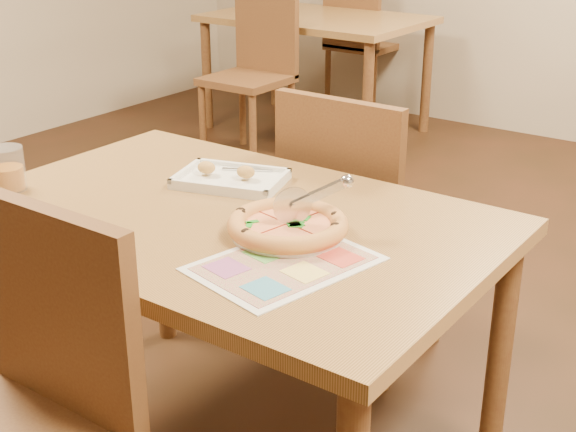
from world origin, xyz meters
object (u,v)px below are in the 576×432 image
Objects in this scene: chair_near at (28,383)px; menu at (284,263)px; appetizer_tray at (230,179)px; bg_chair_near at (257,56)px; pizza_cutter at (310,198)px; pizza at (288,225)px; glass_tumbler at (7,171)px; bg_chair_far at (358,30)px; chair_far at (352,200)px; bg_table at (316,30)px; dining_table at (226,246)px; plate at (288,234)px.

menu is at bearing 58.28° from chair_near.
bg_chair_near is at bearing 126.05° from appetizer_tray.
bg_chair_near reaches higher than menu.
pizza_cutter reaches higher than menu.
chair_near is 1.46× the size of appetizer_tray.
pizza is 2.40× the size of glass_tumbler.
appetizer_tray is at bearing 115.23° from bg_chair_far.
chair_far is 2.72m from bg_table.
appetizer_tray reaches higher than dining_table.
chair_near is 0.64m from plate.
pizza_cutter is at bearing -23.67° from appetizer_tray.
menu is (0.28, 0.46, 0.16)m from chair_near.
pizza is 0.85× the size of appetizer_tray.
chair_far and bg_chair_near have the same top height.
bg_chair_near is at bearing 90.00° from bg_chair_far.
chair_near is at bearing -121.72° from menu.
glass_tumbler reaches higher than plate.
bg_chair_far is at bearing 118.64° from menu.
chair_near reaches higher than pizza_cutter.
chair_far is at bearing 73.75° from appetizer_tray.
pizza is 0.79m from glass_tumbler.
bg_chair_far is 1.46× the size of appetizer_tray.
chair_near is 3.32× the size of pizza_cutter.
pizza is at bearing -50.91° from bg_chair_near.
dining_table is 2.72m from bg_chair_near.
bg_table is at bearing -53.95° from chair_far.
bg_table is 3.34m from pizza_cutter.
bg_table is 2.77× the size of bg_chair_near.
bg_chair_near reaches higher than pizza.
bg_chair_near is at bearing 119.74° from chair_near.
chair_near reaches higher than pizza.
bg_chair_far is (-1.60, 2.70, 0.00)m from chair_far.
dining_table is 2.77× the size of bg_chair_near.
pizza is (-0.00, 0.00, 0.02)m from plate.
appetizer_tray is at bearing -53.95° from bg_chair_near.
pizza_cutter is at bearing 2.92° from dining_table.
chair_near is at bearing -60.26° from bg_chair_near.
bg_chair_far is at bearing -59.35° from chair_far.
appetizer_tray is at bearing 149.49° from pizza.
plate is (1.80, -2.22, 0.16)m from bg_chair_near.
chair_near is 3.76m from bg_table.
chair_far reaches higher than plate.
menu is at bearing -27.13° from dining_table.
bg_chair_near is (-1.60, 2.80, 0.00)m from chair_near.
chair_far reaches higher than appetizer_tray.
plate is 0.10m from pizza_cutter.
appetizer_tray is (-0.33, 0.19, 0.01)m from plate.
dining_table is at bearing 131.94° from pizza_cutter.
bg_chair_far is (-1.60, 3.30, -0.07)m from dining_table.
chair_far is (-0.00, 1.20, 0.00)m from chair_near.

